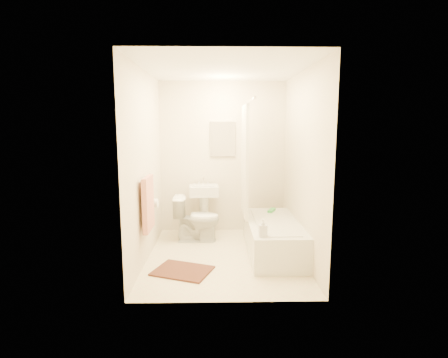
{
  "coord_description": "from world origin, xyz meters",
  "views": [
    {
      "loc": [
        -0.1,
        -4.4,
        1.72
      ],
      "look_at": [
        0.0,
        0.25,
        1.0
      ],
      "focal_mm": 28.0,
      "sensor_mm": 36.0,
      "label": 1
    }
  ],
  "objects_px": {
    "bath_mat": "(183,271)",
    "soap_bottle": "(263,228)",
    "sink": "(204,208)",
    "bathtub": "(273,237)",
    "toilet": "(197,219)"
  },
  "relations": [
    {
      "from": "bathtub",
      "to": "soap_bottle",
      "type": "distance_m",
      "value": 0.74
    },
    {
      "from": "toilet",
      "to": "bathtub",
      "type": "relative_size",
      "value": 0.44
    },
    {
      "from": "toilet",
      "to": "bath_mat",
      "type": "bearing_deg",
      "value": 175.04
    },
    {
      "from": "bathtub",
      "to": "bath_mat",
      "type": "xyz_separation_m",
      "value": [
        -1.17,
        -0.61,
        -0.21
      ]
    },
    {
      "from": "bathtub",
      "to": "soap_bottle",
      "type": "height_order",
      "value": "soap_bottle"
    },
    {
      "from": "bath_mat",
      "to": "soap_bottle",
      "type": "xyz_separation_m",
      "value": [
        0.95,
        -0.02,
        0.53
      ]
    },
    {
      "from": "soap_bottle",
      "to": "bathtub",
      "type": "bearing_deg",
      "value": 70.36
    },
    {
      "from": "bathtub",
      "to": "soap_bottle",
      "type": "xyz_separation_m",
      "value": [
        -0.22,
        -0.63,
        0.32
      ]
    },
    {
      "from": "toilet",
      "to": "bathtub",
      "type": "height_order",
      "value": "toilet"
    },
    {
      "from": "toilet",
      "to": "sink",
      "type": "bearing_deg",
      "value": -18.5
    },
    {
      "from": "bath_mat",
      "to": "toilet",
      "type": "bearing_deg",
      "value": 84.48
    },
    {
      "from": "toilet",
      "to": "sink",
      "type": "relative_size",
      "value": 0.79
    },
    {
      "from": "bath_mat",
      "to": "soap_bottle",
      "type": "relative_size",
      "value": 3.12
    },
    {
      "from": "bath_mat",
      "to": "soap_bottle",
      "type": "distance_m",
      "value": 1.08
    },
    {
      "from": "sink",
      "to": "bathtub",
      "type": "height_order",
      "value": "sink"
    }
  ]
}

